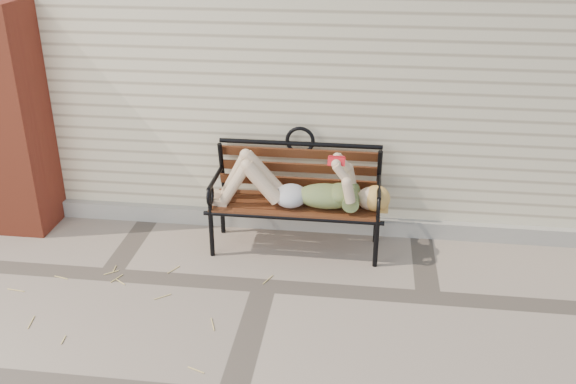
# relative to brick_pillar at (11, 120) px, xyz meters

# --- Properties ---
(ground) EXTENTS (80.00, 80.00, 0.00)m
(ground) POSITION_rel_brick_pillar_xyz_m (2.30, -0.75, -1.00)
(ground) COLOR gray
(ground) RESTS_ON ground
(house_wall) EXTENTS (8.00, 4.00, 3.00)m
(house_wall) POSITION_rel_brick_pillar_xyz_m (2.30, 2.25, 0.50)
(house_wall) COLOR beige
(house_wall) RESTS_ON ground
(foundation_strip) EXTENTS (8.00, 0.10, 0.15)m
(foundation_strip) POSITION_rel_brick_pillar_xyz_m (2.30, 0.22, -0.93)
(foundation_strip) COLOR #A6A296
(foundation_strip) RESTS_ON ground
(brick_pillar) EXTENTS (0.50, 0.50, 2.00)m
(brick_pillar) POSITION_rel_brick_pillar_xyz_m (0.00, 0.00, 0.00)
(brick_pillar) COLOR #993922
(brick_pillar) RESTS_ON ground
(garden_bench) EXTENTS (1.53, 0.61, 0.99)m
(garden_bench) POSITION_rel_brick_pillar_xyz_m (2.47, -0.04, -0.44)
(garden_bench) COLOR black
(garden_bench) RESTS_ON ground
(reading_woman) EXTENTS (1.45, 0.33, 0.46)m
(reading_woman) POSITION_rel_brick_pillar_xyz_m (2.48, -0.16, -0.41)
(reading_woman) COLOR #0A3E49
(reading_woman) RESTS_ON ground
(straw_scatter) EXTENTS (2.94, 1.55, 0.01)m
(straw_scatter) POSITION_rel_brick_pillar_xyz_m (0.89, -1.51, -0.99)
(straw_scatter) COLOR #DFC26C
(straw_scatter) RESTS_ON ground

